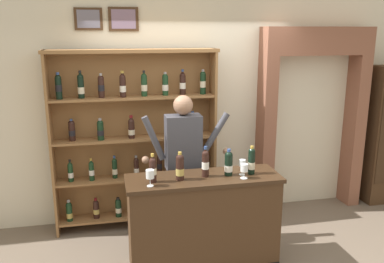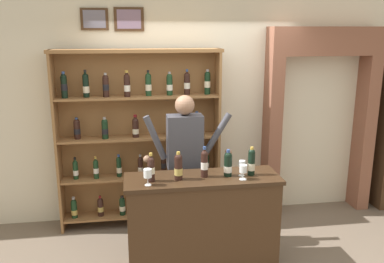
% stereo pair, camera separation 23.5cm
% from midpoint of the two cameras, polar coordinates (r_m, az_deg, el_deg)
% --- Properties ---
extents(back_wall, '(12.00, 0.19, 3.32)m').
position_cam_midpoint_polar(back_wall, '(5.23, 1.63, 6.01)').
color(back_wall, beige).
rests_on(back_wall, ground).
extents(wine_shelf, '(1.99, 0.31, 2.18)m').
position_cam_midpoint_polar(wine_shelf, '(4.97, -6.05, -0.47)').
color(wine_shelf, olive).
rests_on(wine_shelf, ground).
extents(archway_doorway, '(1.46, 0.45, 2.43)m').
position_cam_midpoint_polar(archway_doorway, '(5.67, 18.27, 3.27)').
color(archway_doorway, brown).
rests_on(archway_doorway, ground).
extents(tasting_counter, '(1.54, 0.51, 0.98)m').
position_cam_midpoint_polar(tasting_counter, '(4.25, 3.06, -12.59)').
color(tasting_counter, '#422B19').
rests_on(tasting_counter, ground).
extents(shopkeeper, '(0.99, 0.22, 1.72)m').
position_cam_midpoint_polar(shopkeeper, '(4.47, 0.53, -3.23)').
color(shopkeeper, '#2D3347').
rests_on(shopkeeper, ground).
extents(tasting_bottle_super_tuscan, '(0.07, 0.07, 0.28)m').
position_cam_midpoint_polar(tasting_bottle_super_tuscan, '(3.90, -4.04, -5.18)').
color(tasting_bottle_super_tuscan, black).
rests_on(tasting_bottle_super_tuscan, tasting_counter).
extents(tasting_bottle_brunello, '(0.08, 0.08, 0.28)m').
position_cam_midpoint_polar(tasting_bottle_brunello, '(3.94, -0.21, -4.96)').
color(tasting_bottle_brunello, black).
rests_on(tasting_bottle_brunello, tasting_counter).
extents(tasting_bottle_prosecco, '(0.07, 0.07, 0.31)m').
position_cam_midpoint_polar(tasting_bottle_prosecco, '(4.01, 3.44, -4.45)').
color(tasting_bottle_prosecco, black).
rests_on(tasting_bottle_prosecco, tasting_counter).
extents(tasting_bottle_rosso, '(0.08, 0.08, 0.27)m').
position_cam_midpoint_polar(tasting_bottle_rosso, '(4.07, 6.72, -4.55)').
color(tasting_bottle_rosso, black).
rests_on(tasting_bottle_rosso, tasting_counter).
extents(tasting_bottle_grappa, '(0.07, 0.07, 0.29)m').
position_cam_midpoint_polar(tasting_bottle_grappa, '(4.12, 9.95, -4.23)').
color(tasting_bottle_grappa, black).
rests_on(tasting_bottle_grappa, tasting_counter).
extents(wine_glass_center, '(0.07, 0.07, 0.16)m').
position_cam_midpoint_polar(wine_glass_center, '(4.09, 8.65, -4.63)').
color(wine_glass_center, silver).
rests_on(wine_glass_center, tasting_counter).
extents(wine_glass_left, '(0.08, 0.08, 0.16)m').
position_cam_midpoint_polar(wine_glass_left, '(3.81, -4.47, -5.99)').
color(wine_glass_left, silver).
rests_on(wine_glass_left, tasting_counter).
extents(wine_glass_spare, '(0.07, 0.07, 0.15)m').
position_cam_midpoint_polar(wine_glass_spare, '(4.00, 8.87, -5.28)').
color(wine_glass_spare, silver).
rests_on(wine_glass_spare, tasting_counter).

